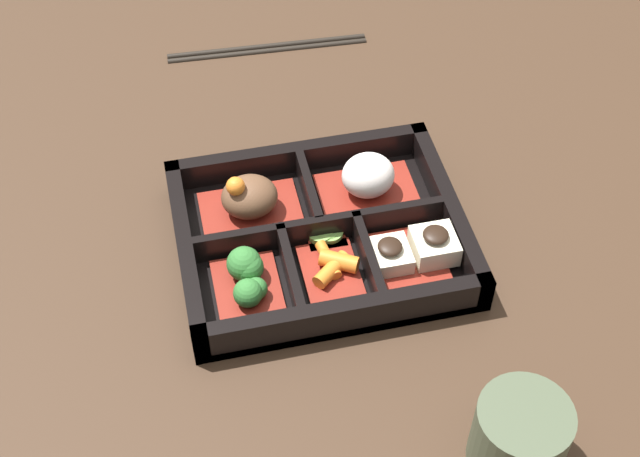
% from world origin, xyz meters
% --- Properties ---
extents(ground_plane, '(3.00, 3.00, 0.00)m').
position_xyz_m(ground_plane, '(0.00, 0.00, 0.00)').
color(ground_plane, '#382619').
extents(bento_base, '(0.26, 0.21, 0.01)m').
position_xyz_m(bento_base, '(0.00, 0.00, 0.01)').
color(bento_base, black).
rests_on(bento_base, ground_plane).
extents(bento_rim, '(0.26, 0.21, 0.04)m').
position_xyz_m(bento_rim, '(-0.00, -0.00, 0.02)').
color(bento_rim, black).
rests_on(bento_rim, ground_plane).
extents(bowl_stew, '(0.09, 0.07, 0.05)m').
position_xyz_m(bowl_stew, '(-0.06, 0.05, 0.03)').
color(bowl_stew, maroon).
rests_on(bowl_stew, bento_base).
extents(bowl_rice, '(0.09, 0.07, 0.05)m').
position_xyz_m(bowl_rice, '(0.06, 0.05, 0.03)').
color(bowl_rice, maroon).
rests_on(bowl_rice, bento_base).
extents(bowl_greens, '(0.06, 0.07, 0.04)m').
position_xyz_m(bowl_greens, '(-0.07, -0.04, 0.03)').
color(bowl_greens, maroon).
rests_on(bowl_greens, bento_base).
extents(bowl_carrots, '(0.05, 0.07, 0.02)m').
position_xyz_m(bowl_carrots, '(0.00, -0.04, 0.02)').
color(bowl_carrots, maroon).
rests_on(bowl_carrots, bento_base).
extents(bowl_tofu, '(0.08, 0.07, 0.03)m').
position_xyz_m(bowl_tofu, '(0.08, -0.04, 0.02)').
color(bowl_tofu, maroon).
rests_on(bowl_tofu, bento_base).
extents(bowl_pickles, '(0.04, 0.03, 0.01)m').
position_xyz_m(bowl_pickles, '(0.01, -0.00, 0.02)').
color(bowl_pickles, maroon).
rests_on(bowl_pickles, bento_base).
extents(tea_cup, '(0.07, 0.07, 0.07)m').
position_xyz_m(tea_cup, '(0.10, -0.24, 0.03)').
color(tea_cup, '#424C38').
rests_on(tea_cup, ground_plane).
extents(chopsticks, '(0.23, 0.03, 0.01)m').
position_xyz_m(chopsticks, '(0.01, 0.31, 0.00)').
color(chopsticks, black).
rests_on(chopsticks, ground_plane).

